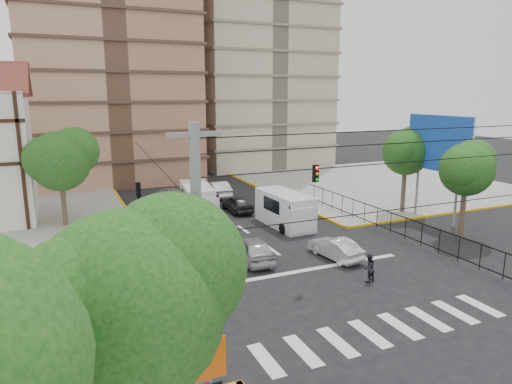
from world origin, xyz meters
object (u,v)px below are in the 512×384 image
district_sign (210,368)px  pedestrian_crosswalk (369,268)px  traffic_light_nw (139,205)px  van_left_lane (198,201)px  car_silver_front_left (253,249)px  car_white_front_right (335,248)px  van_right_lane (286,211)px

district_sign → pedestrian_crosswalk: 13.79m
traffic_light_nw → district_sign: size_ratio=1.38×
van_left_lane → pedestrian_crosswalk: size_ratio=3.78×
traffic_light_nw → car_silver_front_left: traffic_light_nw is taller
van_left_lane → car_white_front_right: size_ratio=1.49×
district_sign → car_white_front_right: district_sign is taller
car_white_front_right → car_silver_front_left: bearing=-26.1°
car_silver_front_left → van_left_lane: bearing=-84.6°
traffic_light_nw → pedestrian_crosswalk: traffic_light_nw is taller
car_silver_front_left → traffic_light_nw: bearing=-28.5°
traffic_light_nw → car_white_front_right: traffic_light_nw is taller
van_left_lane → pedestrian_crosswalk: (4.41, -16.69, -0.45)m
car_silver_front_left → district_sign: bearing=67.7°
district_sign → pedestrian_crosswalk: (11.31, 7.71, -1.68)m
van_right_lane → car_white_front_right: 7.23m
van_left_lane → car_silver_front_left: van_left_lane is taller
district_sign → car_white_front_right: size_ratio=0.82×
van_right_lane → car_silver_front_left: size_ratio=1.31×
van_right_lane → car_silver_front_left: van_right_lane is taller
van_right_lane → pedestrian_crosswalk: 10.94m
district_sign → pedestrian_crosswalk: bearing=34.3°
traffic_light_nw → van_right_lane: (11.05, 1.58, -1.87)m
van_left_lane → district_sign: bearing=-98.2°
traffic_light_nw → car_silver_front_left: 7.49m
van_right_lane → van_left_lane: bearing=128.9°
traffic_light_nw → district_sign: traffic_light_nw is taller
district_sign → car_silver_front_left: district_sign is taller
car_white_front_right → van_right_lane: bearing=-100.2°
traffic_light_nw → car_white_front_right: 12.30m
district_sign → van_right_lane: district_sign is taller
van_right_lane → car_silver_front_left: (-5.16, -5.55, -0.49)m
traffic_light_nw → pedestrian_crosswalk: bearing=-42.1°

